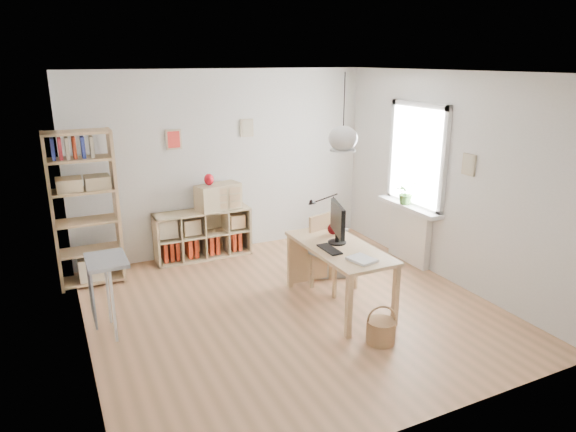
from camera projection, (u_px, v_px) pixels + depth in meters
name	position (u px, v px, depth m)	size (l,w,h in m)	color
ground	(291.00, 308.00, 6.07)	(4.50, 4.50, 0.00)	tan
room_shell	(343.00, 138.00, 5.59)	(4.50, 4.50, 4.50)	white
window_unit	(417.00, 156.00, 7.06)	(0.07, 1.16, 1.46)	white
radiator	(410.00, 235.00, 7.38)	(0.10, 0.80, 0.80)	white
windowsill	(409.00, 207.00, 7.23)	(0.22, 1.20, 0.06)	white
desk	(339.00, 253.00, 5.98)	(0.70, 1.50, 0.75)	tan
cube_shelf	(201.00, 238.00, 7.58)	(1.40, 0.38, 0.72)	tan
tall_bookshelf	(84.00, 203.00, 6.46)	(0.80, 0.38, 2.00)	tan
side_table	(101.00, 276.00, 5.34)	(0.40, 0.55, 0.85)	#9B9B9E
chair	(331.00, 247.00, 6.50)	(0.58, 0.58, 0.95)	#9B9B9E
wicker_basket	(381.00, 330.00, 5.32)	(0.30, 0.30, 0.42)	olive
storage_chest	(332.00, 260.00, 7.06)	(0.70, 0.74, 0.56)	silver
monitor	(338.00, 221.00, 5.97)	(0.22, 0.54, 0.48)	black
keyboard	(330.00, 249.00, 5.82)	(0.14, 0.37, 0.02)	black
task_lamp	(321.00, 208.00, 6.38)	(0.41, 0.15, 0.44)	black
yarn_ball	(333.00, 229.00, 6.33)	(0.14, 0.14, 0.14)	#510A10
paper_tray	(362.00, 259.00, 5.52)	(0.23, 0.28, 0.03)	white
drawer_chest	(218.00, 197.00, 7.49)	(0.65, 0.30, 0.37)	tan
red_vase	(209.00, 179.00, 7.35)	(0.14, 0.14, 0.17)	maroon
potted_plant	(406.00, 193.00, 7.22)	(0.30, 0.26, 0.33)	#2F5821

